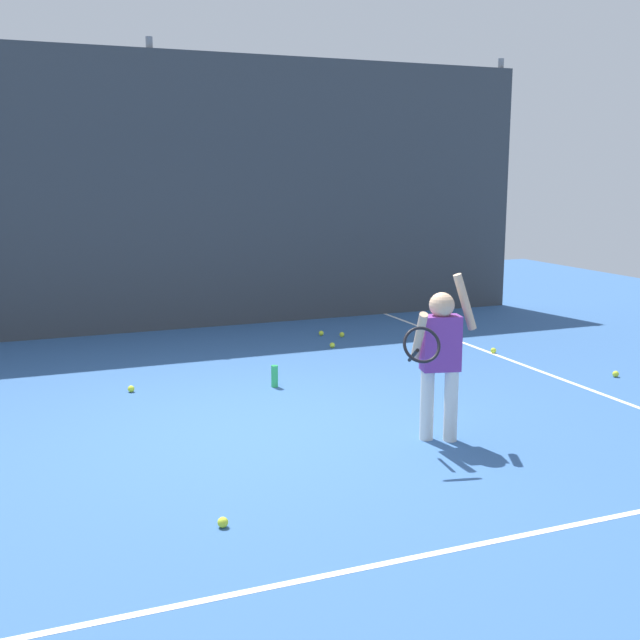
{
  "coord_description": "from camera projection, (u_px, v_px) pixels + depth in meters",
  "views": [
    {
      "loc": [
        -1.9,
        -6.09,
        2.13
      ],
      "look_at": [
        0.62,
        0.18,
        0.85
      ],
      "focal_mm": 44.1,
      "sensor_mm": 36.0,
      "label": 1
    }
  ],
  "objects": [
    {
      "name": "back_fence_windscreen",
      "position": [
        156.0,
        194.0,
        10.38
      ],
      "size": [
        11.02,
        0.08,
        3.68
      ],
      "primitive_type": "cube",
      "color": "#383D42",
      "rests_on": "ground"
    },
    {
      "name": "tennis_player",
      "position": [
        440.0,
        353.0,
        6.18
      ],
      "size": [
        0.81,
        0.57,
        1.35
      ],
      "rotation": [
        0.0,
        0.0,
        -0.23
      ],
      "color": "silver",
      "rests_on": "ground"
    },
    {
      "name": "court_line_baseline",
      "position": [
        397.0,
        561.0,
        4.36
      ],
      "size": [
        9.0,
        0.05,
        0.0
      ],
      "primitive_type": "cube",
      "color": "white",
      "rests_on": "ground"
    },
    {
      "name": "tennis_ball_7",
      "position": [
        342.0,
        335.0,
        10.26
      ],
      "size": [
        0.07,
        0.07,
        0.07
      ],
      "primitive_type": "sphere",
      "color": "#CCE033",
      "rests_on": "ground"
    },
    {
      "name": "court_line_sideline",
      "position": [
        522.0,
        364.0,
        8.8
      ],
      "size": [
        0.05,
        9.0,
        0.0
      ],
      "primitive_type": "cube",
      "color": "white",
      "rests_on": "ground"
    },
    {
      "name": "tennis_ball_0",
      "position": [
        131.0,
        389.0,
        7.7
      ],
      "size": [
        0.07,
        0.07,
        0.07
      ],
      "primitive_type": "sphere",
      "color": "#CCE033",
      "rests_on": "ground"
    },
    {
      "name": "tennis_ball_2",
      "position": [
        332.0,
        345.0,
        9.63
      ],
      "size": [
        0.07,
        0.07,
        0.07
      ],
      "primitive_type": "sphere",
      "color": "#CCE033",
      "rests_on": "ground"
    },
    {
      "name": "tennis_ball_1",
      "position": [
        321.0,
        333.0,
        10.35
      ],
      "size": [
        0.07,
        0.07,
        0.07
      ],
      "primitive_type": "sphere",
      "color": "#CCE033",
      "rests_on": "ground"
    },
    {
      "name": "fence_post_2",
      "position": [
        496.0,
        185.0,
        12.39
      ],
      "size": [
        0.09,
        0.09,
        3.83
      ],
      "primitive_type": "cylinder",
      "color": "slate",
      "rests_on": "ground"
    },
    {
      "name": "tennis_ball_5",
      "position": [
        223.0,
        522.0,
        4.77
      ],
      "size": [
        0.07,
        0.07,
        0.07
      ],
      "primitive_type": "sphere",
      "color": "#CCE033",
      "rests_on": "ground"
    },
    {
      "name": "ground_plane",
      "position": [
        260.0,
        427.0,
        6.64
      ],
      "size": [
        20.0,
        20.0,
        0.0
      ],
      "primitive_type": "plane",
      "color": "#335B93"
    },
    {
      "name": "tennis_ball_8",
      "position": [
        616.0,
        374.0,
        8.26
      ],
      "size": [
        0.07,
        0.07,
        0.07
      ],
      "primitive_type": "sphere",
      "color": "#CCE033",
      "rests_on": "ground"
    },
    {
      "name": "fence_post_1",
      "position": [
        155.0,
        188.0,
        10.42
      ],
      "size": [
        0.09,
        0.09,
        3.83
      ],
      "primitive_type": "cylinder",
      "color": "slate",
      "rests_on": "ground"
    },
    {
      "name": "water_bottle",
      "position": [
        275.0,
        376.0,
        7.87
      ],
      "size": [
        0.07,
        0.07,
        0.22
      ],
      "primitive_type": "cylinder",
      "color": "green",
      "rests_on": "ground"
    },
    {
      "name": "tennis_ball_6",
      "position": [
        493.0,
        351.0,
        9.35
      ],
      "size": [
        0.07,
        0.07,
        0.07
      ],
      "primitive_type": "sphere",
      "color": "#CCE033",
      "rests_on": "ground"
    }
  ]
}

